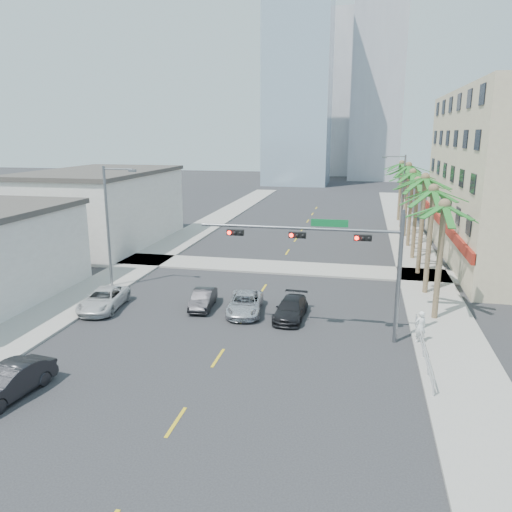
{
  "coord_description": "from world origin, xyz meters",
  "views": [
    {
      "loc": [
        6.86,
        -18.73,
        11.27
      ],
      "look_at": [
        0.3,
        12.0,
        3.5
      ],
      "focal_mm": 35.0,
      "sensor_mm": 36.0,
      "label": 1
    }
  ],
  "objects_px": {
    "car_parked_mid": "(9,382)",
    "car_lane_center": "(245,303)",
    "pedestrian": "(420,327)",
    "car_lane_right": "(291,309)",
    "traffic_signal_mast": "(339,251)",
    "car_parked_far": "(104,299)",
    "car_lane_left": "(203,299)"
  },
  "relations": [
    {
      "from": "car_parked_far",
      "to": "pedestrian",
      "type": "xyz_separation_m",
      "value": [
        19.7,
        -1.58,
        0.37
      ]
    },
    {
      "from": "car_lane_center",
      "to": "pedestrian",
      "type": "bearing_deg",
      "value": -22.42
    },
    {
      "from": "car_lane_right",
      "to": "pedestrian",
      "type": "relative_size",
      "value": 2.38
    },
    {
      "from": "car_parked_far",
      "to": "car_lane_right",
      "type": "xyz_separation_m",
      "value": [
        12.25,
        0.95,
        -0.05
      ]
    },
    {
      "from": "traffic_signal_mast",
      "to": "car_lane_right",
      "type": "height_order",
      "value": "traffic_signal_mast"
    },
    {
      "from": "car_parked_far",
      "to": "car_lane_right",
      "type": "height_order",
      "value": "car_parked_far"
    },
    {
      "from": "car_lane_right",
      "to": "car_parked_far",
      "type": "bearing_deg",
      "value": -173.11
    },
    {
      "from": "car_parked_far",
      "to": "pedestrian",
      "type": "distance_m",
      "value": 19.77
    },
    {
      "from": "car_parked_mid",
      "to": "pedestrian",
      "type": "height_order",
      "value": "pedestrian"
    },
    {
      "from": "car_lane_center",
      "to": "pedestrian",
      "type": "distance_m",
      "value": 10.86
    },
    {
      "from": "car_lane_center",
      "to": "car_parked_mid",
      "type": "bearing_deg",
      "value": -128.72
    },
    {
      "from": "car_lane_right",
      "to": "traffic_signal_mast",
      "type": "bearing_deg",
      "value": -37.94
    },
    {
      "from": "traffic_signal_mast",
      "to": "pedestrian",
      "type": "xyz_separation_m",
      "value": [
        4.52,
        -0.03,
        -4.02
      ]
    },
    {
      "from": "traffic_signal_mast",
      "to": "car_parked_far",
      "type": "xyz_separation_m",
      "value": [
        -15.18,
        1.55,
        -4.39
      ]
    },
    {
      "from": "pedestrian",
      "to": "traffic_signal_mast",
      "type": "bearing_deg",
      "value": -22.86
    },
    {
      "from": "car_parked_far",
      "to": "traffic_signal_mast",
      "type": "bearing_deg",
      "value": -12.68
    },
    {
      "from": "car_parked_mid",
      "to": "car_parked_far",
      "type": "height_order",
      "value": "car_parked_mid"
    },
    {
      "from": "car_parked_far",
      "to": "car_lane_left",
      "type": "relative_size",
      "value": 1.31
    },
    {
      "from": "car_parked_mid",
      "to": "car_parked_far",
      "type": "distance_m",
      "value": 11.27
    },
    {
      "from": "car_lane_center",
      "to": "car_lane_right",
      "type": "distance_m",
      "value": 3.04
    },
    {
      "from": "car_lane_left",
      "to": "car_lane_center",
      "type": "bearing_deg",
      "value": -12.54
    },
    {
      "from": "car_parked_far",
      "to": "car_lane_left",
      "type": "distance_m",
      "value": 6.5
    },
    {
      "from": "car_lane_left",
      "to": "car_lane_right",
      "type": "bearing_deg",
      "value": -12.19
    },
    {
      "from": "traffic_signal_mast",
      "to": "car_parked_far",
      "type": "height_order",
      "value": "traffic_signal_mast"
    },
    {
      "from": "car_parked_mid",
      "to": "car_lane_left",
      "type": "bearing_deg",
      "value": 77.77
    },
    {
      "from": "car_lane_center",
      "to": "car_lane_right",
      "type": "relative_size",
      "value": 1.07
    },
    {
      "from": "pedestrian",
      "to": "car_parked_far",
      "type": "bearing_deg",
      "value": -27.08
    },
    {
      "from": "car_parked_mid",
      "to": "car_lane_center",
      "type": "relative_size",
      "value": 0.95
    },
    {
      "from": "car_lane_right",
      "to": "car_lane_center",
      "type": "bearing_deg",
      "value": 176.37
    },
    {
      "from": "car_parked_mid",
      "to": "pedestrian",
      "type": "bearing_deg",
      "value": 35.82
    },
    {
      "from": "traffic_signal_mast",
      "to": "car_lane_center",
      "type": "distance_m",
      "value": 7.94
    },
    {
      "from": "car_parked_far",
      "to": "car_lane_center",
      "type": "height_order",
      "value": "car_parked_far"
    }
  ]
}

